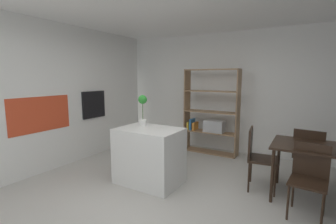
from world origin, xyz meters
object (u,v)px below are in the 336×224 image
object	(u,v)px
dining_table	(310,152)
potted_plant_on_island	(143,108)
built_in_oven	(94,104)
dining_chair_island_side	(257,153)
kitchen_island	(149,156)
dining_chair_near	(309,174)
dining_chair_far	(309,153)
open_bookshelf	(211,117)

from	to	relation	value
dining_table	potted_plant_on_island	bearing A→B (deg)	-166.81
built_in_oven	potted_plant_on_island	bearing A→B (deg)	-14.65
dining_chair_island_side	kitchen_island	bearing A→B (deg)	106.41
potted_plant_on_island	dining_chair_near	world-z (taller)	potted_plant_on_island
dining_chair_far	dining_chair_island_side	size ratio (longest dim) A/B	0.98
dining_chair_far	dining_chair_near	world-z (taller)	dining_chair_far
dining_chair_island_side	dining_table	bearing A→B (deg)	-96.38
dining_table	dining_chair_island_side	world-z (taller)	dining_chair_island_side
dining_table	dining_chair_near	bearing A→B (deg)	-88.88
dining_chair_far	dining_chair_island_side	xyz separation A→B (m)	(-0.68, -0.45, 0.01)
built_in_oven	kitchen_island	bearing A→B (deg)	-16.47
potted_plant_on_island	dining_chair_island_side	distance (m)	1.92
built_in_oven	potted_plant_on_island	distance (m)	1.69
kitchen_island	dining_chair_near	distance (m)	2.24
kitchen_island	dining_chair_far	bearing A→B (deg)	27.00
potted_plant_on_island	open_bookshelf	xyz separation A→B (m)	(0.49, 1.86, -0.38)
potted_plant_on_island	dining_chair_far	world-z (taller)	potted_plant_on_island
kitchen_island	dining_chair_far	size ratio (longest dim) A/B	1.09
potted_plant_on_island	dining_table	distance (m)	2.54
potted_plant_on_island	dining_chair_near	bearing A→B (deg)	3.07
kitchen_island	open_bookshelf	xyz separation A→B (m)	(0.28, 1.98, 0.37)
dining_table	dining_chair_island_side	bearing A→B (deg)	-178.97
kitchen_island	dining_chair_island_side	size ratio (longest dim) A/B	1.07
open_bookshelf	potted_plant_on_island	bearing A→B (deg)	-104.69
dining_chair_far	open_bookshelf	bearing A→B (deg)	-17.30
dining_table	dining_chair_far	world-z (taller)	dining_chair_far
open_bookshelf	dining_chair_island_side	xyz separation A→B (m)	(1.24, -1.30, -0.26)
dining_table	dining_chair_island_side	distance (m)	0.70
open_bookshelf	dining_chair_near	world-z (taller)	open_bookshelf
dining_chair_near	dining_chair_far	bearing A→B (deg)	96.51
open_bookshelf	kitchen_island	bearing A→B (deg)	-98.09
kitchen_island	dining_table	size ratio (longest dim) A/B	1.05
built_in_oven	kitchen_island	distance (m)	2.04
built_in_oven	dining_chair_far	size ratio (longest dim) A/B	0.65
built_in_oven	dining_chair_near	xyz separation A→B (m)	(4.06, -0.30, -0.59)
potted_plant_on_island	dining_chair_far	size ratio (longest dim) A/B	0.56
kitchen_island	potted_plant_on_island	size ratio (longest dim) A/B	1.93
kitchen_island	dining_table	distance (m)	2.33
built_in_oven	kitchen_island	world-z (taller)	built_in_oven
kitchen_island	potted_plant_on_island	world-z (taller)	potted_plant_on_island
built_in_oven	potted_plant_on_island	size ratio (longest dim) A/B	1.15
potted_plant_on_island	dining_table	size ratio (longest dim) A/B	0.54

